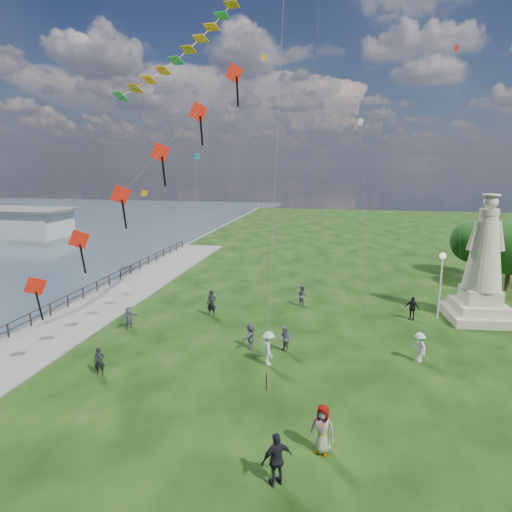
% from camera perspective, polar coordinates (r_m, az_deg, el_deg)
% --- Properties ---
extents(waterfront, '(200.00, 200.00, 1.51)m').
position_cam_1_polar(waterfront, '(32.70, -25.18, -8.19)').
color(waterfront, '#364951').
rests_on(waterfront, ground).
extents(statue, '(4.67, 4.67, 8.72)m').
position_cam_1_polar(statue, '(33.28, 27.97, -2.07)').
color(statue, '#B7AF8A').
rests_on(statue, ground).
extents(lamppost, '(0.44, 0.44, 4.72)m').
position_cam_1_polar(lamppost, '(32.16, 23.49, -1.90)').
color(lamppost, silver).
rests_on(lamppost, ground).
extents(person_0, '(0.64, 0.54, 1.49)m').
position_cam_1_polar(person_0, '(23.97, -20.16, -13.05)').
color(person_0, black).
rests_on(person_0, ground).
extents(person_1, '(0.87, 0.87, 1.56)m').
position_cam_1_polar(person_1, '(25.11, 3.87, -11.02)').
color(person_1, '#595960').
rests_on(person_1, ground).
extents(person_2, '(1.03, 1.35, 1.86)m').
position_cam_1_polar(person_2, '(23.58, 1.69, -12.19)').
color(person_2, silver).
rests_on(person_2, ground).
extents(person_3, '(1.25, 1.13, 1.92)m').
position_cam_1_polar(person_3, '(15.88, 2.80, -25.43)').
color(person_3, black).
rests_on(person_3, ground).
extents(person_4, '(1.05, 0.79, 1.92)m').
position_cam_1_polar(person_4, '(17.39, 8.84, -21.85)').
color(person_4, '#595960').
rests_on(person_4, ground).
extents(person_5, '(1.18, 1.53, 1.52)m').
position_cam_1_polar(person_5, '(29.64, -16.57, -7.88)').
color(person_5, '#595960').
rests_on(person_5, ground).
extents(person_6, '(0.70, 0.47, 1.90)m').
position_cam_1_polar(person_6, '(30.81, -5.94, -6.28)').
color(person_6, black).
rests_on(person_6, ground).
extents(person_7, '(0.94, 0.87, 1.65)m').
position_cam_1_polar(person_7, '(32.96, 6.19, -5.28)').
color(person_7, '#595960').
rests_on(person_7, ground).
extents(person_8, '(0.94, 1.21, 1.66)m').
position_cam_1_polar(person_8, '(25.55, 20.94, -11.30)').
color(person_8, silver).
rests_on(person_8, ground).
extents(person_9, '(1.09, 0.96, 1.67)m').
position_cam_1_polar(person_9, '(31.93, 20.10, -6.53)').
color(person_9, black).
rests_on(person_9, ground).
extents(person_11, '(0.73, 1.46, 1.53)m').
position_cam_1_polar(person_11, '(25.56, -0.75, -10.60)').
color(person_11, '#595960').
rests_on(person_11, ground).
extents(red_kite_train, '(11.79, 9.35, 15.89)m').
position_cam_1_polar(red_kite_train, '(22.47, -15.59, 9.65)').
color(red_kite_train, black).
rests_on(red_kite_train, ground).
extents(small_kites, '(29.48, 14.59, 25.77)m').
position_cam_1_polar(small_kites, '(37.97, 9.44, 16.83)').
color(small_kites, '#167989').
rests_on(small_kites, ground).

